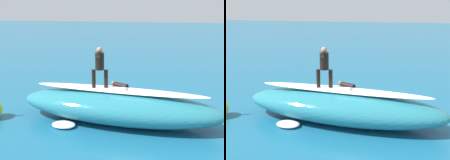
# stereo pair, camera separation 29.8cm
# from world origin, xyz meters

# --- Properties ---
(ground_plane) EXTENTS (120.00, 120.00, 0.00)m
(ground_plane) POSITION_xyz_m (0.00, 0.00, 0.00)
(ground_plane) COLOR #196084
(wave_crest) EXTENTS (7.41, 2.73, 1.16)m
(wave_crest) POSITION_xyz_m (-0.00, 1.65, 0.58)
(wave_crest) COLOR teal
(wave_crest) RESTS_ON ground_plane
(wave_foam_lip) EXTENTS (6.21, 1.26, 0.08)m
(wave_foam_lip) POSITION_xyz_m (-0.00, 1.65, 1.20)
(wave_foam_lip) COLOR white
(wave_foam_lip) RESTS_ON wave_crest
(surfboard_riding) EXTENTS (2.00, 0.79, 0.07)m
(surfboard_riding) POSITION_xyz_m (0.64, 1.60, 1.20)
(surfboard_riding) COLOR silver
(surfboard_riding) RESTS_ON wave_crest
(surfer_riding) EXTENTS (0.57, 1.37, 1.44)m
(surfer_riding) POSITION_xyz_m (0.64, 1.60, 2.07)
(surfer_riding) COLOR black
(surfer_riding) RESTS_ON surfboard_riding
(surfboard_paddling) EXTENTS (1.97, 1.36, 0.07)m
(surfboard_paddling) POSITION_xyz_m (0.53, -2.21, 0.04)
(surfboard_paddling) COLOR #EAE5C6
(surfboard_paddling) RESTS_ON ground_plane
(surfer_paddling) EXTENTS (1.50, 0.93, 0.29)m
(surfer_paddling) POSITION_xyz_m (0.43, -2.15, 0.20)
(surfer_paddling) COLOR black
(surfer_paddling) RESTS_ON surfboard_paddling
(foam_patch_near) EXTENTS (0.84, 0.61, 0.17)m
(foam_patch_near) POSITION_xyz_m (1.73, 2.44, 0.09)
(foam_patch_near) COLOR white
(foam_patch_near) RESTS_ON ground_plane
(foam_patch_mid) EXTENTS (1.20, 1.19, 0.10)m
(foam_patch_mid) POSITION_xyz_m (-0.95, 1.42, 0.05)
(foam_patch_mid) COLOR white
(foam_patch_mid) RESTS_ON ground_plane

